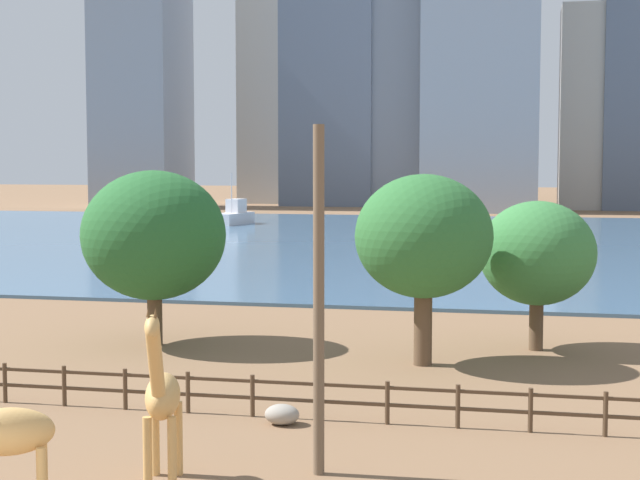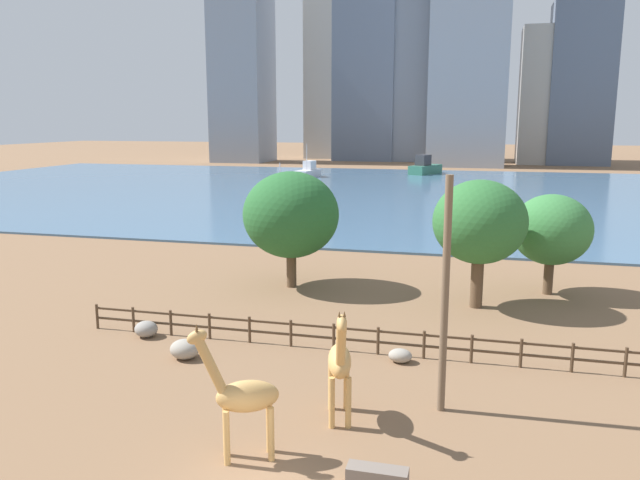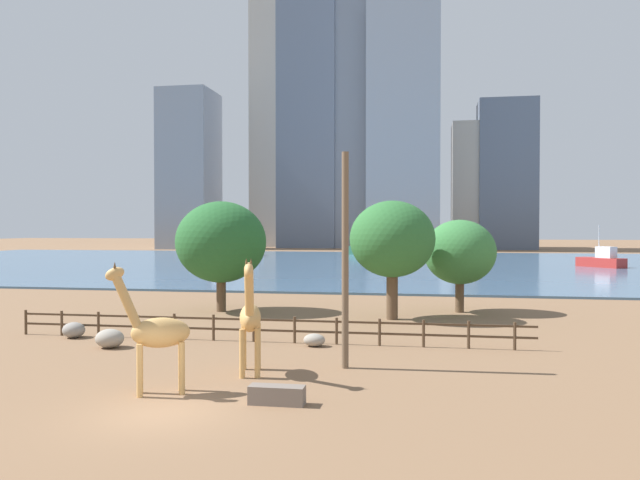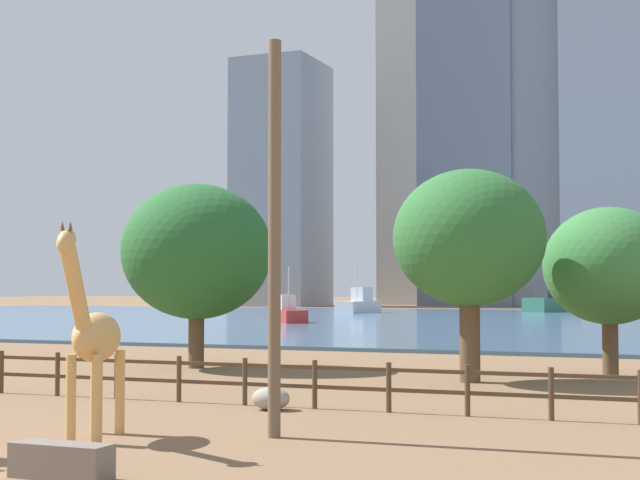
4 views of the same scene
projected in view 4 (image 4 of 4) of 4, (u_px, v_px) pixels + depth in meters
ground_plane at (554, 322)px, 90.67m from camera, size 400.00×400.00×0.00m
harbor_water at (549, 322)px, 87.89m from camera, size 180.00×86.00×0.20m
giraffe_companion at (94, 337)px, 21.01m from camera, size 1.36×3.25×4.59m
utility_pole at (275, 237)px, 21.45m from camera, size 0.28×0.28×8.72m
boulder_small at (271, 398)px, 25.97m from camera, size 1.05×0.82×0.61m
feeding_trough at (61, 461)px, 16.72m from camera, size 1.80×0.60×0.60m
enclosure_fence at (187, 375)px, 27.73m from camera, size 26.12×0.14×1.30m
tree_left_large at (469, 239)px, 33.76m from camera, size 5.26×5.26×7.34m
tree_center_broad at (197, 252)px, 39.60m from camera, size 6.09×6.09×7.44m
tree_right_tall at (609, 266)px, 35.80m from camera, size 4.79×4.79×6.20m
boat_sailboat at (287, 313)px, 84.47m from camera, size 4.99×5.32×4.84m
boat_tug at (551, 301)px, 119.96m from camera, size 6.14×9.15×3.79m
boat_barge at (359, 304)px, 115.54m from camera, size 3.59×7.19×6.19m
skyline_block_central at (422, 67)px, 181.45m from camera, size 14.16×11.47×88.15m
skyline_tower_glass at (568, 64)px, 164.30m from camera, size 17.44×12.69×81.13m
skyline_block_right at (282, 184)px, 167.18m from camera, size 13.29×14.65×41.68m
skyline_tower_short at (471, 103)px, 169.56m from camera, size 16.10×12.71×70.30m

